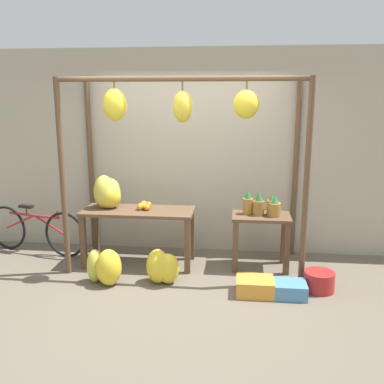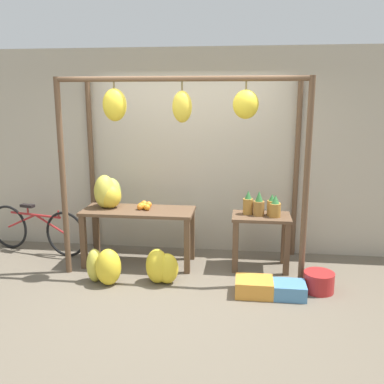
{
  "view_description": "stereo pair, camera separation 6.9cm",
  "coord_description": "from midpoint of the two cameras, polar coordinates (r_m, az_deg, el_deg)",
  "views": [
    {
      "loc": [
        0.67,
        -4.45,
        2.15
      ],
      "look_at": [
        0.09,
        0.75,
        0.99
      ],
      "focal_mm": 40.0,
      "sensor_mm": 36.0,
      "label": 1
    },
    {
      "loc": [
        0.74,
        -4.44,
        2.15
      ],
      "look_at": [
        0.09,
        0.75,
        0.99
      ],
      "focal_mm": 40.0,
      "sensor_mm": 36.0,
      "label": 2
    }
  ],
  "objects": [
    {
      "name": "parked_bicycle",
      "position": [
        6.39,
        -19.76,
        -4.7
      ],
      "size": [
        1.59,
        0.4,
        0.69
      ],
      "color": "black",
      "rests_on": "ground_plane"
    },
    {
      "name": "shop_wall_back",
      "position": [
        5.97,
        0.3,
        5.32
      ],
      "size": [
        8.0,
        0.08,
        2.8
      ],
      "color": "#B2A893",
      "rests_on": "ground_plane"
    },
    {
      "name": "pineapple_cluster",
      "position": [
        5.42,
        10.1,
        -1.85
      ],
      "size": [
        0.47,
        0.22,
        0.31
      ],
      "color": "#A3702D",
      "rests_on": "display_table_side"
    },
    {
      "name": "ground_plane",
      "position": [
        4.99,
        -1.73,
        -13.01
      ],
      "size": [
        20.0,
        20.0,
        0.0
      ],
      "primitive_type": "plane",
      "color": "#665B4C"
    },
    {
      "name": "banana_pile_on_table",
      "position": [
        5.68,
        -10.81,
        -0.19
      ],
      "size": [
        0.38,
        0.43,
        0.43
      ],
      "color": "gold",
      "rests_on": "display_table_main"
    },
    {
      "name": "display_table_side",
      "position": [
        5.5,
        9.52,
        -4.97
      ],
      "size": [
        0.73,
        0.48,
        0.7
      ],
      "color": "brown",
      "rests_on": "ground_plane"
    },
    {
      "name": "orange_pile",
      "position": [
        5.56,
        -6.08,
        -1.83
      ],
      "size": [
        0.18,
        0.23,
        0.09
      ],
      "color": "orange",
      "rests_on": "display_table_main"
    },
    {
      "name": "blue_bucket",
      "position": [
        5.14,
        16.92,
        -11.39
      ],
      "size": [
        0.34,
        0.34,
        0.23
      ],
      "color": "#AD2323",
      "rests_on": "ground_plane"
    },
    {
      "name": "display_table_main",
      "position": [
        5.58,
        -6.79,
        -3.59
      ],
      "size": [
        1.43,
        0.58,
        0.74
      ],
      "color": "brown",
      "rests_on": "ground_plane"
    },
    {
      "name": "stall_awning",
      "position": [
        5.06,
        -1.01,
        7.99
      ],
      "size": [
        2.92,
        1.14,
        2.38
      ],
      "color": "brown",
      "rests_on": "ground_plane"
    },
    {
      "name": "banana_pile_ground_left",
      "position": [
        5.17,
        -11.27,
        -9.71
      ],
      "size": [
        0.48,
        0.38,
        0.44
      ],
      "color": "yellow",
      "rests_on": "ground_plane"
    },
    {
      "name": "fruit_crate_purple",
      "position": [
        4.93,
        13.11,
        -12.59
      ],
      "size": [
        0.37,
        0.31,
        0.16
      ],
      "color": "#4C84B2",
      "rests_on": "ground_plane"
    },
    {
      "name": "banana_pile_ground_right",
      "position": [
        5.11,
        -3.7,
        -9.96
      ],
      "size": [
        0.46,
        0.39,
        0.41
      ],
      "color": "yellow",
      "rests_on": "ground_plane"
    },
    {
      "name": "fruit_crate_white",
      "position": [
        4.92,
        8.68,
        -12.38
      ],
      "size": [
        0.41,
        0.34,
        0.18
      ],
      "color": "orange",
      "rests_on": "ground_plane"
    }
  ]
}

